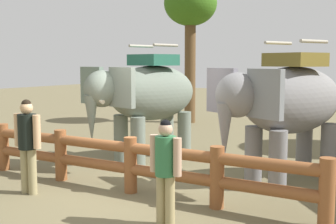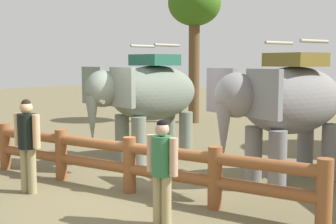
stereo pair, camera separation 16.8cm
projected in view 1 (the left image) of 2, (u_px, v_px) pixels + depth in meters
ground_plane at (132, 192)px, 8.33m from camera, size 60.00×60.00×0.00m
log_fence at (130, 161)px, 8.24m from camera, size 7.25×0.61×1.05m
elephant_near_left at (147, 96)px, 10.84m from camera, size 2.09×3.42×2.87m
elephant_center at (286, 104)px, 8.84m from camera, size 2.47×3.40×2.86m
tourist_woman_in_black at (28, 140)px, 8.13m from camera, size 0.62×0.36×1.76m
tourist_man_in_blue at (166, 165)px, 6.52m from camera, size 0.56×0.34×1.60m
tree_back_center at (190, 10)px, 17.39m from camera, size 2.08×2.08×5.61m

